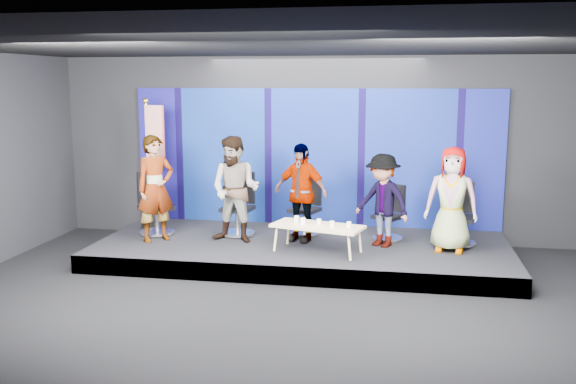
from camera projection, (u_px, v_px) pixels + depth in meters
name	position (u px, v px, depth m)	size (l,w,h in m)	color
ground	(274.00, 309.00, 8.66)	(10.00, 10.00, 0.00)	black
room_walls	(273.00, 129.00, 8.24)	(10.02, 8.02, 3.51)	black
riser	(302.00, 251.00, 11.06)	(7.00, 3.00, 0.30)	black
backdrop	(314.00, 157.00, 12.22)	(7.00, 0.08, 2.60)	#150866
chair_a	(155.00, 214.00, 11.57)	(0.90, 0.90, 1.13)	silver
panelist_a	(156.00, 188.00, 11.00)	(0.67, 0.44, 1.84)	black
chair_b	(239.00, 214.00, 11.52)	(0.72, 0.72, 1.13)	silver
panelist_b	(235.00, 189.00, 10.93)	(0.89, 0.69, 1.82)	black
chair_c	(306.00, 215.00, 11.57)	(0.75, 0.75, 1.05)	silver
panelist_c	(301.00, 192.00, 11.00)	(1.00, 0.41, 1.70)	black
chair_d	(389.00, 222.00, 11.18)	(0.75, 0.75, 0.96)	silver
panelist_d	(383.00, 200.00, 10.65)	(1.01, 0.58, 1.56)	black
chair_e	(459.00, 224.00, 10.84)	(0.68, 0.68, 1.06)	silver
panelist_e	(452.00, 199.00, 10.33)	(0.84, 0.54, 1.71)	black
coffee_table	(318.00, 227.00, 10.34)	(1.57, 0.98, 0.45)	tan
mug_a	(297.00, 219.00, 10.55)	(0.09, 0.09, 0.10)	white
mug_b	(303.00, 221.00, 10.40)	(0.09, 0.09, 0.10)	white
mug_c	(319.00, 221.00, 10.39)	(0.07, 0.07, 0.09)	white
mug_d	(332.00, 224.00, 10.19)	(0.08, 0.08, 0.09)	white
mug_e	(349.00, 224.00, 10.17)	(0.07, 0.07, 0.09)	white
flag_stand	(153.00, 160.00, 11.87)	(0.54, 0.32, 2.43)	black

